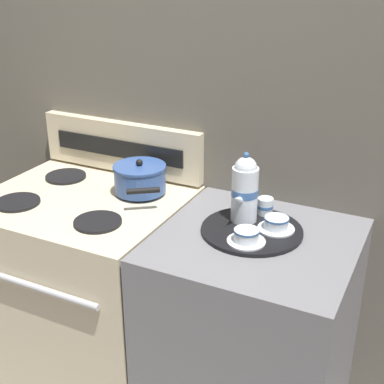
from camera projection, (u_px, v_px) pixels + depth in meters
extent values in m
cube|color=#666056|center=(197.00, 137.00, 2.20)|extent=(6.00, 0.05, 2.20)
cube|color=beige|center=(89.00, 293.00, 2.31)|extent=(0.79, 0.66, 0.90)
cylinder|color=silver|center=(26.00, 284.00, 1.92)|extent=(0.63, 0.02, 0.02)
cylinder|color=black|center=(66.00, 176.00, 2.32)|extent=(0.17, 0.17, 0.01)
cylinder|color=black|center=(141.00, 192.00, 2.17)|extent=(0.17, 0.17, 0.01)
cylinder|color=black|center=(17.00, 202.00, 2.08)|extent=(0.17, 0.17, 0.01)
cylinder|color=black|center=(98.00, 222.00, 1.93)|extent=(0.17, 0.17, 0.01)
cube|color=beige|center=(121.00, 147.00, 2.33)|extent=(0.77, 0.05, 0.22)
cube|color=black|center=(118.00, 148.00, 2.31)|extent=(0.63, 0.01, 0.08)
cube|color=slate|center=(251.00, 343.00, 2.01)|extent=(0.67, 0.66, 0.90)
cylinder|color=#335193|center=(140.00, 179.00, 2.15)|extent=(0.21, 0.21, 0.10)
cylinder|color=#335193|center=(139.00, 167.00, 2.12)|extent=(0.21, 0.21, 0.01)
sphere|color=black|center=(139.00, 163.00, 2.12)|extent=(0.03, 0.03, 0.03)
cylinder|color=black|center=(143.00, 191.00, 1.99)|extent=(0.11, 0.09, 0.02)
cylinder|color=black|center=(252.00, 230.00, 1.87)|extent=(0.36, 0.36, 0.01)
cylinder|color=silver|center=(245.00, 194.00, 1.88)|extent=(0.09, 0.09, 0.20)
cylinder|color=#38609E|center=(245.00, 192.00, 1.88)|extent=(0.10, 0.10, 0.03)
sphere|color=silver|center=(246.00, 168.00, 1.84)|extent=(0.08, 0.08, 0.08)
sphere|color=#38609E|center=(246.00, 155.00, 1.82)|extent=(0.02, 0.02, 0.02)
cone|color=silver|center=(237.00, 199.00, 1.82)|extent=(0.03, 0.07, 0.06)
cylinder|color=silver|center=(276.00, 229.00, 1.86)|extent=(0.13, 0.13, 0.01)
cylinder|color=silver|center=(276.00, 223.00, 1.85)|extent=(0.08, 0.08, 0.04)
cylinder|color=#38609E|center=(277.00, 218.00, 1.84)|extent=(0.09, 0.09, 0.01)
cylinder|color=silver|center=(246.00, 241.00, 1.77)|extent=(0.13, 0.13, 0.01)
cylinder|color=silver|center=(246.00, 235.00, 1.76)|extent=(0.08, 0.08, 0.04)
cylinder|color=#38609E|center=(247.00, 231.00, 1.76)|extent=(0.09, 0.09, 0.01)
cylinder|color=silver|center=(265.00, 206.00, 1.96)|extent=(0.06, 0.06, 0.06)
cylinder|color=#38609E|center=(265.00, 206.00, 1.96)|extent=(0.06, 0.06, 0.01)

